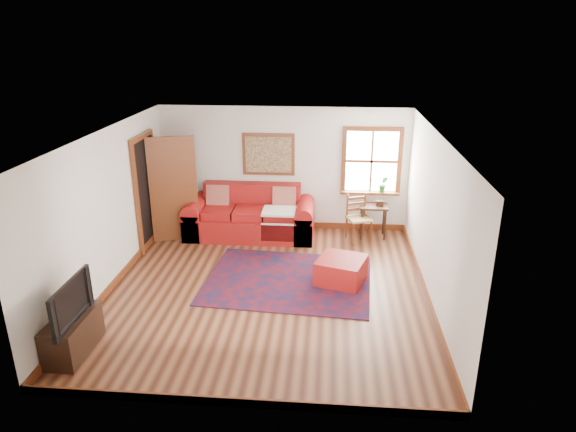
# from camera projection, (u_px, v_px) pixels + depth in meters

# --- Properties ---
(ground) EXTENTS (5.50, 5.50, 0.00)m
(ground) POSITION_uv_depth(u_px,v_px,m) (268.00, 289.00, 8.22)
(ground) COLOR #3F1D10
(ground) RESTS_ON ground
(room_envelope) EXTENTS (5.04, 5.54, 2.52)m
(room_envelope) POSITION_uv_depth(u_px,v_px,m) (267.00, 190.00, 7.67)
(room_envelope) COLOR silver
(room_envelope) RESTS_ON ground
(window) EXTENTS (1.18, 0.20, 1.38)m
(window) POSITION_uv_depth(u_px,v_px,m) (373.00, 168.00, 10.16)
(window) COLOR white
(window) RESTS_ON ground
(doorway) EXTENTS (0.89, 1.08, 2.14)m
(doorway) POSITION_uv_depth(u_px,v_px,m) (163.00, 189.00, 9.69)
(doorway) COLOR black
(doorway) RESTS_ON ground
(framed_artwork) EXTENTS (1.05, 0.07, 0.85)m
(framed_artwork) POSITION_uv_depth(u_px,v_px,m) (268.00, 154.00, 10.25)
(framed_artwork) COLOR brown
(framed_artwork) RESTS_ON ground
(persian_rug) EXTENTS (2.82, 2.32, 0.02)m
(persian_rug) POSITION_uv_depth(u_px,v_px,m) (288.00, 280.00, 8.49)
(persian_rug) COLOR #520B14
(persian_rug) RESTS_ON ground
(red_leather_sofa) EXTENTS (2.53, 1.04, 0.99)m
(red_leather_sofa) POSITION_uv_depth(u_px,v_px,m) (251.00, 219.00, 10.27)
(red_leather_sofa) COLOR maroon
(red_leather_sofa) RESTS_ON ground
(red_ottoman) EXTENTS (0.91, 0.91, 0.41)m
(red_ottoman) POSITION_uv_depth(u_px,v_px,m) (341.00, 270.00, 8.38)
(red_ottoman) COLOR maroon
(red_ottoman) RESTS_ON ground
(side_table) EXTENTS (0.55, 0.41, 0.66)m
(side_table) POSITION_uv_depth(u_px,v_px,m) (373.00, 211.00, 10.08)
(side_table) COLOR black
(side_table) RESTS_ON ground
(ladder_back_chair) EXTENTS (0.54, 0.53, 0.91)m
(ladder_back_chair) POSITION_uv_depth(u_px,v_px,m) (358.00, 216.00, 9.97)
(ladder_back_chair) COLOR tan
(ladder_back_chair) RESTS_ON ground
(media_cabinet) EXTENTS (0.41, 0.92, 0.51)m
(media_cabinet) POSITION_uv_depth(u_px,v_px,m) (73.00, 334.00, 6.55)
(media_cabinet) COLOR black
(media_cabinet) RESTS_ON ground
(television) EXTENTS (0.13, 0.98, 0.56)m
(television) POSITION_uv_depth(u_px,v_px,m) (64.00, 302.00, 6.27)
(television) COLOR black
(television) RESTS_ON media_cabinet
(candle_hurricane) EXTENTS (0.12, 0.12, 0.18)m
(candle_hurricane) POSITION_uv_depth(u_px,v_px,m) (87.00, 296.00, 6.79)
(candle_hurricane) COLOR silver
(candle_hurricane) RESTS_ON media_cabinet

